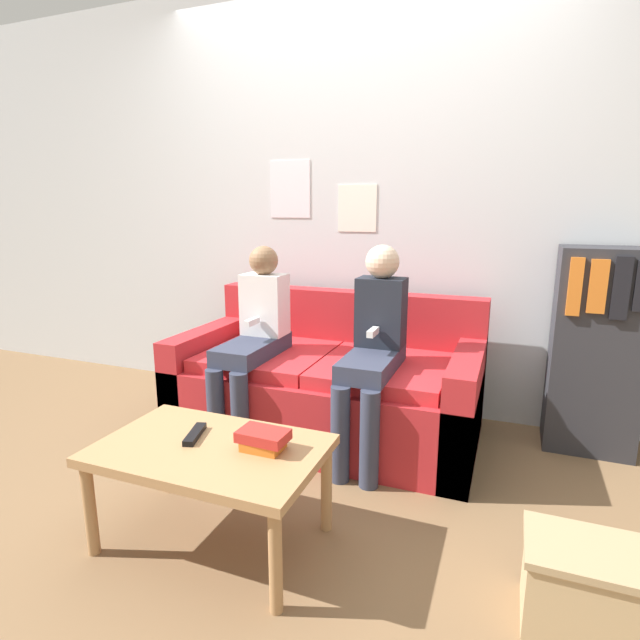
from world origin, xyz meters
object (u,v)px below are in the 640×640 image
bookshelf (596,350)px  storage_box (583,587)px  coffee_table (210,458)px  tv_remote (195,434)px  couch (329,386)px  person_right (374,344)px  person_left (254,335)px

bookshelf → storage_box: (-0.16, -1.34, -0.40)m
coffee_table → tv_remote: bearing=156.2°
couch → person_right: (0.31, -0.20, 0.33)m
couch → person_left: (-0.36, -0.20, 0.32)m
couch → coffee_table: size_ratio=1.97×
person_right → bookshelf: 1.16m
person_left → person_right: person_right is taller
person_left → bookshelf: size_ratio=0.99×
couch → person_left: bearing=-150.8°
person_right → storage_box: size_ratio=3.07×
person_left → storage_box: person_left is taller
person_left → couch: bearing=29.2°
tv_remote → coffee_table: bearing=-40.7°
tv_remote → storage_box: size_ratio=0.50×
coffee_table → storage_box: 1.28m
person_right → person_left: bearing=-179.6°
coffee_table → bookshelf: 2.00m
person_right → storage_box: (0.89, -0.82, -0.46)m
bookshelf → storage_box: size_ratio=3.04×
coffee_table → bookshelf: (1.42, 1.40, 0.19)m
person_left → coffee_table: bearing=-71.5°
tv_remote → couch: bearing=64.2°
couch → person_left: person_left is taller
couch → bookshelf: bookshelf is taller
couch → storage_box: size_ratio=4.68×
person_right → bookshelf: bearing=26.3°
bookshelf → storage_box: bookshelf is taller
person_right → bookshelf: person_right is taller
tv_remote → storage_box: (1.36, 0.02, -0.27)m
coffee_table → bookshelf: bookshelf is taller
coffee_table → storage_box: bearing=2.6°
storage_box → bookshelf: bearing=83.3°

